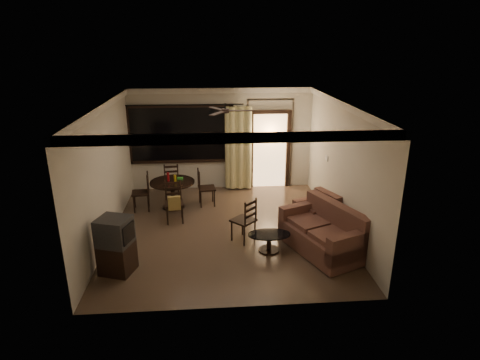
{
  "coord_description": "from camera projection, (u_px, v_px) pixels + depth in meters",
  "views": [
    {
      "loc": [
        -0.34,
        -8.06,
        4.01
      ],
      "look_at": [
        0.31,
        0.2,
        1.09
      ],
      "focal_mm": 30.0,
      "sensor_mm": 36.0,
      "label": 1
    }
  ],
  "objects": [
    {
      "name": "tv_cabinet",
      "position": [
        116.0,
        245.0,
        7.15
      ],
      "size": [
        0.68,
        0.65,
        1.06
      ],
      "rotation": [
        0.0,
        0.0,
        -0.31
      ],
      "color": "black",
      "rests_on": "ground"
    },
    {
      "name": "dining_chair_south",
      "position": [
        175.0,
        209.0,
        9.24
      ],
      "size": [
        0.47,
        0.52,
        0.95
      ],
      "rotation": [
        0.0,
        0.0,
        0.12
      ],
      "color": "black",
      "rests_on": "ground"
    },
    {
      "name": "dining_chair_east",
      "position": [
        206.0,
        194.0,
        10.19
      ],
      "size": [
        0.47,
        0.47,
        0.95
      ],
      "rotation": [
        0.0,
        0.0,
        1.69
      ],
      "color": "black",
      "rests_on": "ground"
    },
    {
      "name": "dining_table",
      "position": [
        173.0,
        187.0,
        9.95
      ],
      "size": [
        1.1,
        1.1,
        0.91
      ],
      "rotation": [
        0.0,
        0.0,
        0.12
      ],
      "color": "black",
      "rests_on": "ground"
    },
    {
      "name": "side_chair",
      "position": [
        244.0,
        228.0,
        8.37
      ],
      "size": [
        0.6,
        0.6,
        0.96
      ],
      "rotation": [
        0.0,
        0.0,
        3.92
      ],
      "color": "black",
      "rests_on": "ground"
    },
    {
      "name": "room_shell",
      "position": [
        246.0,
        131.0,
        10.04
      ],
      "size": [
        5.5,
        6.7,
        5.5
      ],
      "color": "beige",
      "rests_on": "ground"
    },
    {
      "name": "sofa",
      "position": [
        324.0,
        234.0,
        7.93
      ],
      "size": [
        1.53,
        1.97,
        0.93
      ],
      "rotation": [
        0.0,
        0.0,
        0.4
      ],
      "color": "#4B2622",
      "rests_on": "ground"
    },
    {
      "name": "dining_chair_north",
      "position": [
        172.0,
        186.0,
        10.77
      ],
      "size": [
        0.47,
        0.47,
        0.95
      ],
      "rotation": [
        0.0,
        0.0,
        3.26
      ],
      "color": "black",
      "rests_on": "ground"
    },
    {
      "name": "coffee_table",
      "position": [
        269.0,
        239.0,
        7.97
      ],
      "size": [
        0.85,
        0.51,
        0.37
      ],
      "rotation": [
        0.0,
        0.0,
        0.27
      ],
      "color": "black",
      "rests_on": "ground"
    },
    {
      "name": "ground",
      "position": [
        227.0,
        230.0,
        8.93
      ],
      "size": [
        5.5,
        5.5,
        0.0
      ],
      "primitive_type": "plane",
      "color": "#7F6651",
      "rests_on": "ground"
    },
    {
      "name": "dining_chair_west",
      "position": [
        142.0,
        199.0,
        9.89
      ],
      "size": [
        0.47,
        0.47,
        0.95
      ],
      "rotation": [
        0.0,
        0.0,
        -1.45
      ],
      "color": "black",
      "rests_on": "ground"
    },
    {
      "name": "armchair",
      "position": [
        318.0,
        214.0,
        8.95
      ],
      "size": [
        1.01,
        1.01,
        0.78
      ],
      "rotation": [
        0.0,
        0.0,
        0.39
      ],
      "color": "#4B2622",
      "rests_on": "ground"
    }
  ]
}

